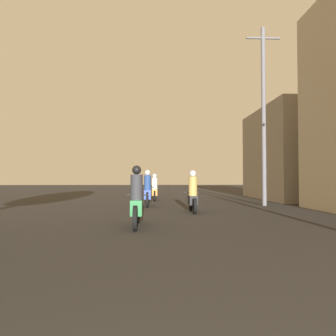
% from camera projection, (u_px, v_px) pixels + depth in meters
% --- Properties ---
extents(motorcycle_green, '(0.60, 2.08, 1.62)m').
position_uv_depth(motorcycle_green, '(137.00, 202.00, 8.65)').
color(motorcycle_green, black).
rests_on(motorcycle_green, ground_plane).
extents(motorcycle_black, '(0.60, 1.82, 1.57)m').
position_uv_depth(motorcycle_black, '(193.00, 195.00, 12.28)').
color(motorcycle_black, black).
rests_on(motorcycle_black, ground_plane).
extents(motorcycle_blue, '(0.60, 1.93, 1.64)m').
position_uv_depth(motorcycle_blue, '(148.00, 192.00, 14.84)').
color(motorcycle_blue, black).
rests_on(motorcycle_blue, ground_plane).
extents(motorcycle_orange, '(0.60, 2.04, 1.53)m').
position_uv_depth(motorcycle_orange, '(155.00, 190.00, 18.72)').
color(motorcycle_orange, black).
rests_on(motorcycle_orange, ground_plane).
extents(building_right_far, '(4.28, 7.33, 5.48)m').
position_uv_depth(building_right_far, '(294.00, 154.00, 19.92)').
color(building_right_far, gray).
rests_on(building_right_far, ground_plane).
extents(utility_pole_far, '(1.60, 0.20, 8.38)m').
position_uv_depth(utility_pole_far, '(264.00, 112.00, 15.31)').
color(utility_pole_far, slate).
rests_on(utility_pole_far, ground_plane).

